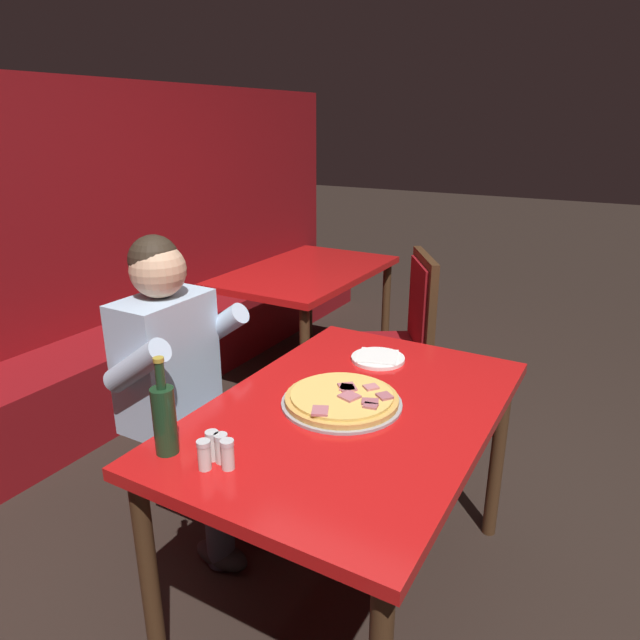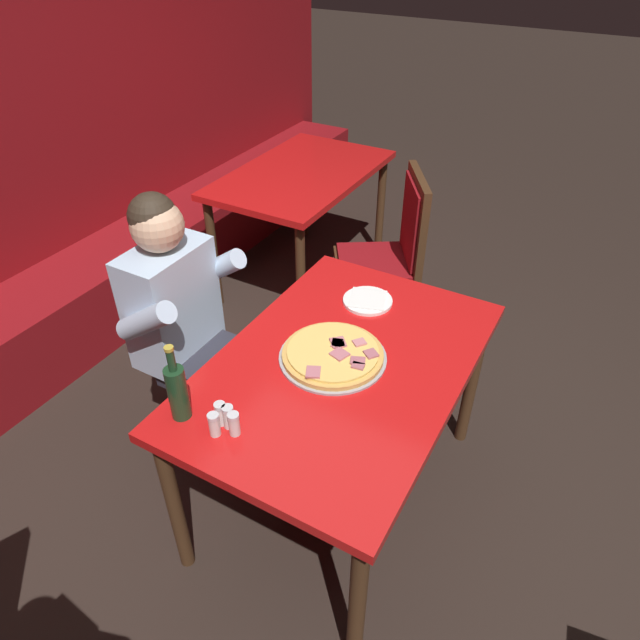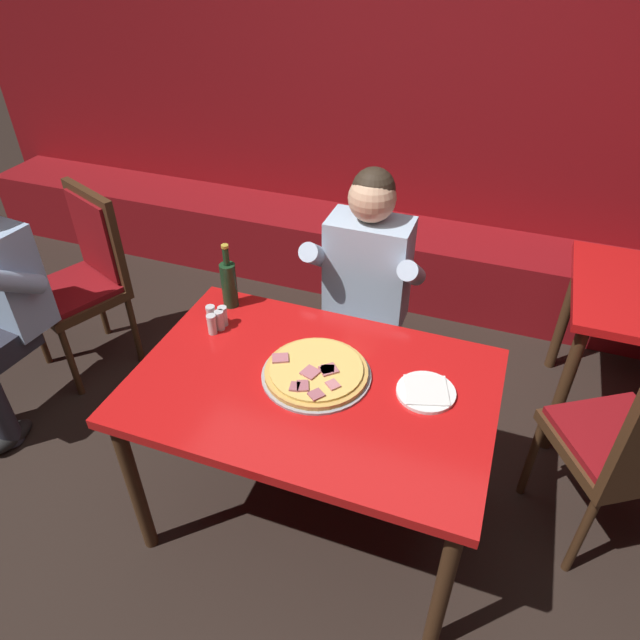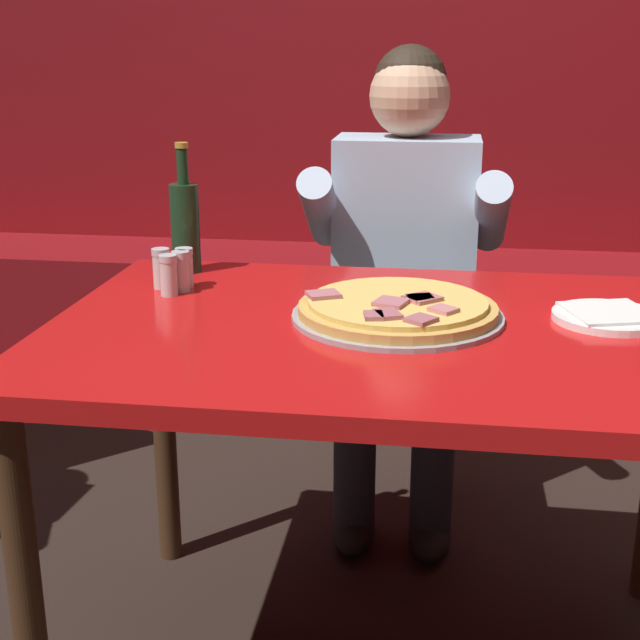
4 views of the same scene
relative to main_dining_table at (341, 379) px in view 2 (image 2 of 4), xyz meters
The scene contains 13 objects.
ground_plane 0.69m from the main_dining_table, ahead, with size 24.00×24.00×0.00m, color black.
booth_bench 1.92m from the main_dining_table, 90.00° to the left, with size 6.46×0.48×0.46m, color maroon.
main_dining_table is the anchor object (origin of this frame).
pizza 0.11m from the main_dining_table, 86.39° to the left, with size 0.40×0.40×0.05m.
plate_white_paper 0.42m from the main_dining_table, 12.08° to the left, with size 0.21×0.21×0.02m.
beer_bottle 0.63m from the main_dining_table, 146.08° to the left, with size 0.07×0.07×0.29m.
shaker_oregano 0.56m from the main_dining_table, 159.76° to the left, with size 0.04×0.04×0.09m.
shaker_black_pepper 0.52m from the main_dining_table, 156.68° to the left, with size 0.04×0.04×0.09m.
shaker_red_pepper_flakes 0.51m from the main_dining_table, 159.84° to the left, with size 0.04×0.04×0.09m.
shaker_parmesan 0.51m from the main_dining_table, 164.22° to the left, with size 0.04×0.04×0.09m.
diner_seated_blue_shirt 0.71m from the main_dining_table, 92.02° to the left, with size 0.53×0.53×1.27m.
dining_chair_near_left 1.20m from the main_dining_table, 14.38° to the left, with size 0.61×0.61×1.02m.
background_dining_table 1.84m from the main_dining_table, 35.61° to the left, with size 1.23×0.76×0.78m.
Camera 2 is at (-1.43, -0.72, 2.16)m, focal length 32.00 mm.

